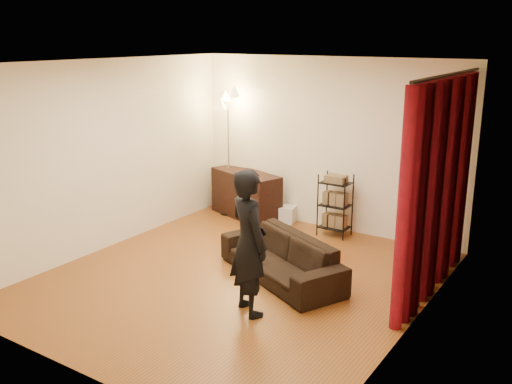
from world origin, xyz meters
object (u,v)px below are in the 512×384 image
Objects in this scene: storage_boxes at (284,214)px; wire_shelf at (335,205)px; person at (249,243)px; floor_lamp at (228,153)px; media_cabinet at (246,195)px; sofa at (281,257)px.

wire_shelf reaches higher than storage_boxes.
floor_lamp is at bearing -21.22° from person.
media_cabinet is at bearing -25.77° from person.
wire_shelf is (-0.31, 2.83, -0.34)m from person.
storage_boxes is 1.40m from floor_lamp.
wire_shelf reaches higher than sofa.
sofa is 1.95× the size of wire_shelf.
person reaches higher than media_cabinet.
floor_lamp is (-0.34, -0.02, 0.68)m from media_cabinet.
floor_lamp is (-1.05, -0.11, 0.93)m from storage_boxes.
wire_shelf is 0.45× the size of floor_lamp.
floor_lamp is at bearing -174.02° from storage_boxes.
sofa is at bearing -95.42° from wire_shelf.
media_cabinet is at bearing -173.16° from storage_boxes.
sofa is at bearing -50.58° from person.
wire_shelf is at bearing 120.03° from sofa.
media_cabinet is 0.76m from storage_boxes.
person reaches higher than sofa.
person is at bearing -93.38° from wire_shelf.
floor_lamp reaches higher than person.
storage_boxes is at bearing 24.95° from media_cabinet.
person is 3.51m from media_cabinet.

